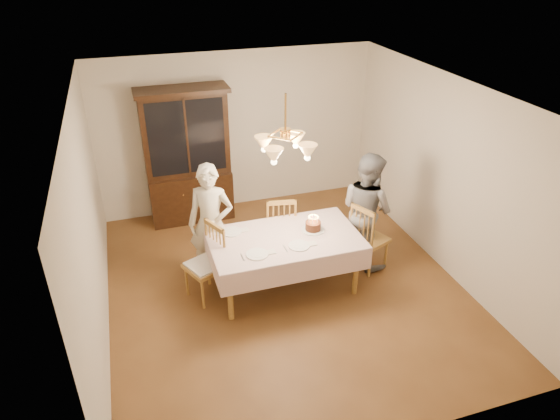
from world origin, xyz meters
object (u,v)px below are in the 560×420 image
object	(u,v)px
dining_table	(285,243)
china_hutch	(188,159)
elderly_woman	(211,224)
chair_far_side	(280,230)
birthday_cake	(313,226)

from	to	relation	value
dining_table	china_hutch	size ratio (longest dim) A/B	0.88
dining_table	elderly_woman	world-z (taller)	elderly_woman
china_hutch	chair_far_side	xyz separation A→B (m)	(1.02, -1.55, -0.60)
chair_far_side	elderly_woman	size ratio (longest dim) A/B	0.61
birthday_cake	dining_table	bearing A→B (deg)	-171.65
chair_far_side	birthday_cake	world-z (taller)	chair_far_side
china_hutch	elderly_woman	xyz separation A→B (m)	(0.03, -1.74, -0.22)
china_hutch	elderly_woman	world-z (taller)	china_hutch
dining_table	birthday_cake	distance (m)	0.43
elderly_woman	birthday_cake	xyz separation A→B (m)	(1.24, -0.45, -0.01)
dining_table	birthday_cake	world-z (taller)	birthday_cake
dining_table	chair_far_side	distance (m)	0.76
chair_far_side	birthday_cake	distance (m)	0.78
dining_table	elderly_woman	distance (m)	0.99
elderly_woman	birthday_cake	bearing A→B (deg)	3.60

